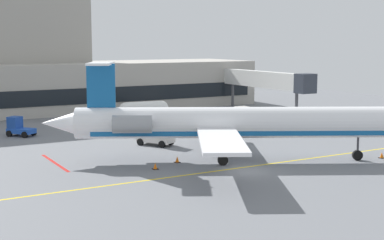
% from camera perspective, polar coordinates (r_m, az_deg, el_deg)
% --- Properties ---
extents(ground, '(120.00, 120.00, 0.11)m').
position_cam_1_polar(ground, '(45.78, 5.42, -5.28)').
color(ground, slate).
extents(jet_bridge_east, '(2.40, 19.98, 6.21)m').
position_cam_1_polar(jet_bridge_east, '(82.89, 7.76, 4.05)').
color(jet_bridge_east, silver).
rests_on(jet_bridge_east, ground).
extents(regional_jet, '(30.89, 22.88, 8.68)m').
position_cam_1_polar(regional_jet, '(48.92, 4.01, -0.31)').
color(regional_jet, white).
rests_on(regional_jet, ground).
extents(baggage_tug, '(2.23, 3.33, 1.85)m').
position_cam_1_polar(baggage_tug, '(75.42, 4.86, 0.68)').
color(baggage_tug, silver).
rests_on(baggage_tug, ground).
extents(pushback_tractor, '(3.33, 4.05, 2.06)m').
position_cam_1_polar(pushback_tractor, '(56.49, -3.39, -1.69)').
color(pushback_tractor, silver).
rests_on(pushback_tractor, ground).
extents(belt_loader, '(3.14, 3.32, 2.17)m').
position_cam_1_polar(belt_loader, '(65.04, -17.31, -0.74)').
color(belt_loader, '#1E4CB2').
rests_on(belt_loader, ground).
extents(fuel_tank, '(7.11, 2.47, 2.34)m').
position_cam_1_polar(fuel_tank, '(76.66, -4.95, 1.15)').
color(fuel_tank, white).
rests_on(fuel_tank, ground).
extents(safety_cone_alpha, '(0.47, 0.47, 0.55)m').
position_cam_1_polar(safety_cone_alpha, '(46.27, -3.78, -4.75)').
color(safety_cone_alpha, orange).
rests_on(safety_cone_alpha, ground).
extents(safety_cone_bravo, '(0.47, 0.47, 0.55)m').
position_cam_1_polar(safety_cone_bravo, '(48.72, -1.52, -4.08)').
color(safety_cone_bravo, orange).
rests_on(safety_cone_bravo, ground).
extents(safety_cone_charlie, '(0.47, 0.47, 0.55)m').
position_cam_1_polar(safety_cone_charlie, '(53.35, 18.84, -3.45)').
color(safety_cone_charlie, orange).
rests_on(safety_cone_charlie, ground).
extents(safety_cone_delta, '(0.47, 0.47, 0.55)m').
position_cam_1_polar(safety_cone_delta, '(61.75, 6.66, -1.55)').
color(safety_cone_delta, orange).
rests_on(safety_cone_delta, ground).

